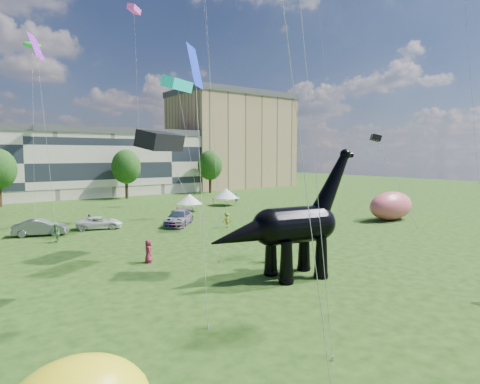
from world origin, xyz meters
TOP-DOWN VIEW (x-y plane):
  - ground at (0.00, 0.00)m, footprint 220.00×220.00m
  - terrace_row at (-8.00, 62.00)m, footprint 78.00×11.00m
  - apartment_block at (40.00, 65.00)m, footprint 28.00×18.00m
  - tree_mid_right at (8.00, 53.00)m, footprint 5.20×5.20m
  - tree_far_right at (26.00, 53.00)m, footprint 5.20×5.20m
  - dinosaur_sculpture at (-0.85, 0.80)m, footprint 10.71×3.82m
  - car_grey at (-11.33, 25.40)m, footprint 5.18×3.25m
  - car_white at (-5.46, 25.58)m, footprint 5.23×3.70m
  - car_dark at (2.49, 22.43)m, footprint 5.68×5.83m
  - gazebo_near at (8.99, 31.58)m, footprint 3.62×3.62m
  - gazebo_far at (16.90, 33.92)m, footprint 4.63×4.63m
  - inflatable_pink at (25.12, 10.21)m, footprint 7.08×3.66m
  - visitors at (-4.88, 12.77)m, footprint 49.47×46.36m
  - kites at (-9.43, 16.09)m, footprint 62.29×54.93m

SIDE VIEW (x-z plane):
  - ground at x=0.00m, z-range 0.00..0.00m
  - car_white at x=-5.46m, z-range 0.00..1.33m
  - car_grey at x=-11.33m, z-range 0.00..1.61m
  - car_dark at x=2.49m, z-range 0.00..1.68m
  - visitors at x=-4.88m, z-range -0.05..1.75m
  - gazebo_near at x=8.99m, z-range 0.50..2.97m
  - inflatable_pink at x=25.12m, z-range 0.00..3.50m
  - gazebo_far at x=16.90m, z-range 0.55..3.24m
  - dinosaur_sculpture at x=-0.85m, z-range -1.07..7.66m
  - terrace_row at x=-8.00m, z-range 0.00..12.00m
  - tree_mid_right at x=8.00m, z-range 1.57..11.01m
  - tree_far_right at x=26.00m, z-range 1.57..11.01m
  - apartment_block at x=40.00m, z-range 0.00..22.00m
  - kites at x=-9.43m, z-range 4.84..31.08m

